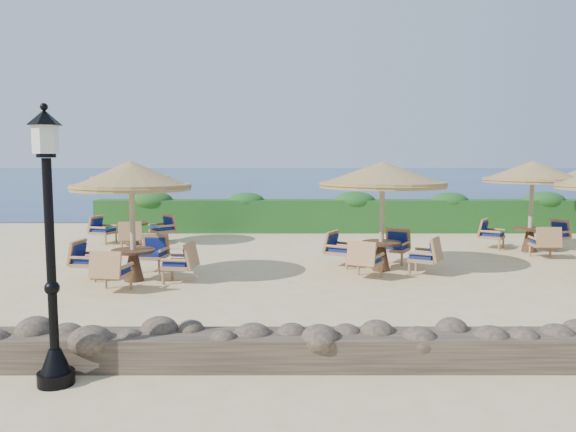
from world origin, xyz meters
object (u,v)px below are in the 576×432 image
Objects in this scene: cafe_set_0 at (132,201)px; cafe_set_3 at (131,188)px; cafe_set_4 at (532,187)px; lamp_post at (51,259)px; cafe_set_1 at (382,193)px.

cafe_set_0 is 1.06× the size of cafe_set_3.
cafe_set_4 is (10.53, 3.88, 0.13)m from cafe_set_0.
cafe_set_4 is at bearing 44.21° from lamp_post.
cafe_set_0 is at bearing -74.29° from cafe_set_3.
lamp_post is 1.22× the size of cafe_set_3.
cafe_set_0 is at bearing -168.50° from cafe_set_1.
lamp_post is at bearing -79.27° from cafe_set_3.
cafe_set_3 is at bearing 151.08° from cafe_set_1.
cafe_set_0 is at bearing -159.79° from cafe_set_4.
cafe_set_4 is at bearing 29.47° from cafe_set_1.
cafe_set_4 is (11.98, -1.25, 0.10)m from cafe_set_3.
cafe_set_3 is 0.96× the size of cafe_set_4.
cafe_set_0 is 1.02× the size of cafe_set_4.
lamp_post is at bearing -135.79° from cafe_set_4.
cafe_set_3 is at bearing 100.73° from lamp_post.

